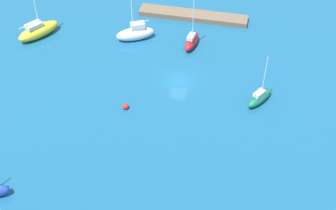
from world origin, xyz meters
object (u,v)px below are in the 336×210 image
at_px(sailboat_yellow_by_breakwater, 38,30).
at_px(mooring_buoy_red, 126,106).
at_px(sailboat_green_along_channel, 260,97).
at_px(sailboat_red_near_pier, 192,41).
at_px(sailboat_white_outer_mooring, 135,33).
at_px(pier_dock, 193,16).

height_order(sailboat_yellow_by_breakwater, mooring_buoy_red, sailboat_yellow_by_breakwater).
bearing_deg(sailboat_green_along_channel, sailboat_red_near_pier, 78.29).
xyz_separation_m(sailboat_green_along_channel, mooring_buoy_red, (17.35, 5.19, -0.44)).
distance_m(sailboat_red_near_pier, sailboat_white_outer_mooring, 9.06).
height_order(sailboat_green_along_channel, sailboat_white_outer_mooring, sailboat_white_outer_mooring).
distance_m(pier_dock, mooring_buoy_red, 24.63).
bearing_deg(sailboat_red_near_pier, sailboat_white_outer_mooring, 99.51).
relative_size(pier_dock, sailboat_white_outer_mooring, 1.99).
bearing_deg(sailboat_yellow_by_breakwater, sailboat_green_along_channel, -69.53).
relative_size(sailboat_red_near_pier, sailboat_green_along_channel, 1.12).
bearing_deg(pier_dock, sailboat_yellow_by_breakwater, 25.08).
distance_m(sailboat_green_along_channel, mooring_buoy_red, 18.11).
height_order(sailboat_red_near_pier, sailboat_white_outer_mooring, sailboat_white_outer_mooring).
bearing_deg(pier_dock, sailboat_red_near_pier, 98.65).
xyz_separation_m(pier_dock, sailboat_yellow_by_breakwater, (23.13, 10.83, 0.72)).
relative_size(sailboat_red_near_pier, sailboat_yellow_by_breakwater, 0.80).
relative_size(sailboat_green_along_channel, mooring_buoy_red, 9.10).
relative_size(sailboat_green_along_channel, sailboat_white_outer_mooring, 0.81).
xyz_separation_m(sailboat_yellow_by_breakwater, mooring_buoy_red, (-18.32, 13.33, -0.74)).
bearing_deg(mooring_buoy_red, sailboat_green_along_channel, -163.34).
bearing_deg(sailboat_green_along_channel, mooring_buoy_red, 138.55).
xyz_separation_m(pier_dock, mooring_buoy_red, (4.81, 24.16, -0.02)).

